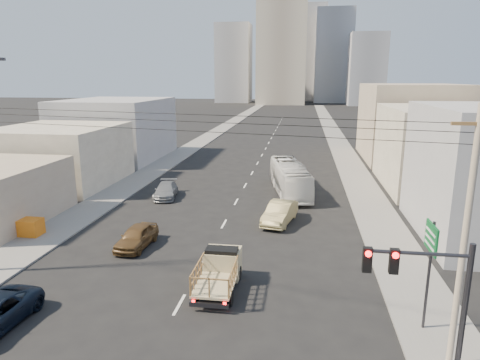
% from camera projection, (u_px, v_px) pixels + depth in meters
% --- Properties ---
extents(ground, '(420.00, 420.00, 0.00)m').
position_uv_depth(ground, '(167.00, 328.00, 18.94)').
color(ground, black).
rests_on(ground, ground).
extents(sidewalk_left, '(3.50, 180.00, 0.12)m').
position_uv_depth(sidewalk_left, '(217.00, 131.00, 87.95)').
color(sidewalk_left, slate).
rests_on(sidewalk_left, ground).
extents(sidewalk_right, '(3.50, 180.00, 0.12)m').
position_uv_depth(sidewalk_right, '(334.00, 134.00, 84.62)').
color(sidewalk_right, slate).
rests_on(sidewalk_right, ground).
extents(lane_dashes, '(0.15, 104.00, 0.01)m').
position_uv_depth(lane_dashes, '(267.00, 146.00, 69.94)').
color(lane_dashes, silver).
rests_on(lane_dashes, ground).
extents(flatbed_pickup, '(1.95, 4.41, 1.90)m').
position_uv_depth(flatbed_pickup, '(219.00, 269.00, 22.23)').
color(flatbed_pickup, tan).
rests_on(flatbed_pickup, ground).
extents(city_bus, '(4.51, 10.97, 2.98)m').
position_uv_depth(city_bus, '(290.00, 178.00, 40.82)').
color(city_bus, silver).
rests_on(city_bus, ground).
extents(sedan_brown, '(1.92, 4.27, 1.42)m').
position_uv_depth(sedan_brown, '(137.00, 237.00, 27.85)').
color(sedan_brown, brown).
rests_on(sedan_brown, ground).
extents(sedan_tan, '(2.72, 5.13, 1.61)m').
position_uv_depth(sedan_tan, '(280.00, 213.00, 32.50)').
color(sedan_tan, '#9D8F5B').
rests_on(sedan_tan, ground).
extents(sedan_grey, '(2.62, 4.84, 1.33)m').
position_uv_depth(sedan_grey, '(166.00, 190.00, 39.50)').
color(sedan_grey, gray).
rests_on(sedan_grey, ground).
extents(traffic_signal, '(3.23, 0.35, 6.00)m').
position_uv_depth(traffic_signal, '(430.00, 300.00, 13.24)').
color(traffic_signal, '#2D2D33').
rests_on(traffic_signal, ground).
extents(green_sign, '(0.18, 1.60, 5.00)m').
position_uv_depth(green_sign, '(430.00, 250.00, 17.93)').
color(green_sign, '#2D2D33').
rests_on(green_sign, ground).
extents(utility_pole, '(1.80, 0.24, 10.00)m').
position_uv_depth(utility_pole, '(465.00, 240.00, 15.15)').
color(utility_pole, tan).
rests_on(utility_pole, ground).
extents(overhead_wires, '(23.01, 5.02, 0.72)m').
position_uv_depth(overhead_wires, '(169.00, 121.00, 18.30)').
color(overhead_wires, black).
rests_on(overhead_wires, ground).
extents(crate_stack, '(1.80, 1.20, 1.14)m').
position_uv_depth(crate_stack, '(28.00, 227.00, 29.72)').
color(crate_stack, orange).
rests_on(crate_stack, sidewalk_left).
extents(bldg_right_mid, '(11.00, 14.00, 8.00)m').
position_uv_depth(bldg_right_mid, '(443.00, 148.00, 42.19)').
color(bldg_right_mid, '#B0A48D').
rests_on(bldg_right_mid, ground).
extents(bldg_right_far, '(12.00, 16.00, 10.00)m').
position_uv_depth(bldg_right_far, '(411.00, 122.00, 57.28)').
color(bldg_right_far, tan).
rests_on(bldg_right_far, ground).
extents(bldg_left_mid, '(11.00, 12.00, 6.00)m').
position_uv_depth(bldg_left_mid, '(60.00, 156.00, 44.03)').
color(bldg_left_mid, '#B0A48D').
rests_on(bldg_left_mid, ground).
extents(bldg_left_far, '(12.00, 16.00, 8.00)m').
position_uv_depth(bldg_left_far, '(117.00, 129.00, 58.30)').
color(bldg_left_far, '#979799').
rests_on(bldg_left_far, ground).
extents(high_rise_tower, '(20.00, 20.00, 60.00)m').
position_uv_depth(high_rise_tower, '(283.00, 30.00, 176.11)').
color(high_rise_tower, tan).
rests_on(high_rise_tower, ground).
extents(midrise_ne, '(16.00, 16.00, 40.00)m').
position_uv_depth(midrise_ne, '(333.00, 57.00, 189.75)').
color(midrise_ne, gray).
rests_on(midrise_ne, ground).
extents(midrise_nw, '(15.00, 15.00, 34.00)m').
position_uv_depth(midrise_nw, '(234.00, 64.00, 191.87)').
color(midrise_nw, gray).
rests_on(midrise_nw, ground).
extents(midrise_back, '(18.00, 18.00, 44.00)m').
position_uv_depth(midrise_back, '(306.00, 54.00, 205.42)').
color(midrise_back, '#979799').
rests_on(midrise_back, ground).
extents(midrise_east, '(14.00, 14.00, 28.00)m').
position_uv_depth(midrise_east, '(366.00, 70.00, 170.20)').
color(midrise_east, gray).
rests_on(midrise_east, ground).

